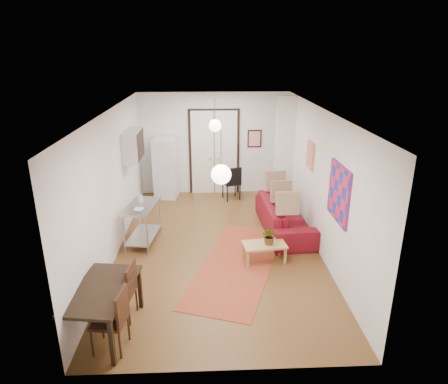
{
  "coord_description": "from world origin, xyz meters",
  "views": [
    {
      "loc": [
        -0.2,
        -7.66,
        4.01
      ],
      "look_at": [
        0.13,
        0.0,
        1.25
      ],
      "focal_mm": 32.0,
      "sensor_mm": 36.0,
      "label": 1
    }
  ],
  "objects_px": {
    "coffee_table": "(264,246)",
    "kitchen_counter": "(142,219)",
    "sofa": "(284,216)",
    "dining_table": "(102,293)",
    "dining_chair_far": "(110,311)",
    "black_side_chair": "(231,179)",
    "dining_chair_near": "(120,284)",
    "fridge": "(166,168)"
  },
  "relations": [
    {
      "from": "fridge",
      "to": "dining_chair_near",
      "type": "bearing_deg",
      "value": -84.38
    },
    {
      "from": "sofa",
      "to": "kitchen_counter",
      "type": "bearing_deg",
      "value": 95.65
    },
    {
      "from": "sofa",
      "to": "coffee_table",
      "type": "relative_size",
      "value": 2.66
    },
    {
      "from": "sofa",
      "to": "kitchen_counter",
      "type": "xyz_separation_m",
      "value": [
        -3.18,
        -0.49,
        0.2
      ]
    },
    {
      "from": "coffee_table",
      "to": "dining_chair_near",
      "type": "distance_m",
      "value": 2.96
    },
    {
      "from": "fridge",
      "to": "kitchen_counter",
      "type": "bearing_deg",
      "value": -86.92
    },
    {
      "from": "kitchen_counter",
      "to": "dining_chair_far",
      "type": "height_order",
      "value": "dining_chair_far"
    },
    {
      "from": "dining_table",
      "to": "dining_chair_far",
      "type": "distance_m",
      "value": 0.33
    },
    {
      "from": "fridge",
      "to": "dining_chair_near",
      "type": "height_order",
      "value": "fridge"
    },
    {
      "from": "kitchen_counter",
      "to": "fridge",
      "type": "xyz_separation_m",
      "value": [
        0.25,
        2.86,
        0.3
      ]
    },
    {
      "from": "sofa",
      "to": "dining_chair_far",
      "type": "bearing_deg",
      "value": 136.32
    },
    {
      "from": "kitchen_counter",
      "to": "dining_chair_near",
      "type": "height_order",
      "value": "dining_chair_near"
    },
    {
      "from": "coffee_table",
      "to": "black_side_chair",
      "type": "xyz_separation_m",
      "value": [
        -0.44,
        3.63,
        0.23
      ]
    },
    {
      "from": "sofa",
      "to": "dining_chair_far",
      "type": "relative_size",
      "value": 2.54
    },
    {
      "from": "sofa",
      "to": "coffee_table",
      "type": "xyz_separation_m",
      "value": [
        -0.66,
        -1.41,
        -0.02
      ]
    },
    {
      "from": "coffee_table",
      "to": "kitchen_counter",
      "type": "height_order",
      "value": "kitchen_counter"
    },
    {
      "from": "coffee_table",
      "to": "kitchen_counter",
      "type": "bearing_deg",
      "value": 159.89
    },
    {
      "from": "coffee_table",
      "to": "dining_table",
      "type": "height_order",
      "value": "dining_table"
    },
    {
      "from": "fridge",
      "to": "dining_table",
      "type": "bearing_deg",
      "value": -85.72
    },
    {
      "from": "black_side_chair",
      "to": "coffee_table",
      "type": "bearing_deg",
      "value": 80.09
    },
    {
      "from": "dining_chair_near",
      "to": "sofa",
      "type": "bearing_deg",
      "value": 141.31
    },
    {
      "from": "kitchen_counter",
      "to": "dining_chair_near",
      "type": "distance_m",
      "value": 2.5
    },
    {
      "from": "kitchen_counter",
      "to": "dining_chair_far",
      "type": "relative_size",
      "value": 1.27
    },
    {
      "from": "sofa",
      "to": "black_side_chair",
      "type": "xyz_separation_m",
      "value": [
        -1.1,
        2.22,
        0.21
      ]
    },
    {
      "from": "kitchen_counter",
      "to": "black_side_chair",
      "type": "distance_m",
      "value": 3.42
    },
    {
      "from": "sofa",
      "to": "fridge",
      "type": "distance_m",
      "value": 3.81
    },
    {
      "from": "kitchen_counter",
      "to": "fridge",
      "type": "bearing_deg",
      "value": 93.08
    },
    {
      "from": "dining_chair_near",
      "to": "dining_chair_far",
      "type": "xyz_separation_m",
      "value": [
        0.0,
        -0.7,
        0.0
      ]
    },
    {
      "from": "kitchen_counter",
      "to": "fridge",
      "type": "distance_m",
      "value": 2.89
    },
    {
      "from": "sofa",
      "to": "dining_table",
      "type": "xyz_separation_m",
      "value": [
        -3.31,
        -3.43,
        0.33
      ]
    },
    {
      "from": "dining_chair_far",
      "to": "black_side_chair",
      "type": "distance_m",
      "value": 6.26
    },
    {
      "from": "kitchen_counter",
      "to": "black_side_chair",
      "type": "xyz_separation_m",
      "value": [
        2.08,
        2.71,
        0.01
      ]
    },
    {
      "from": "sofa",
      "to": "dining_chair_far",
      "type": "xyz_separation_m",
      "value": [
        -3.16,
        -3.69,
        0.2
      ]
    },
    {
      "from": "sofa",
      "to": "dining_chair_near",
      "type": "height_order",
      "value": "dining_chair_near"
    },
    {
      "from": "dining_table",
      "to": "black_side_chair",
      "type": "relative_size",
      "value": 1.54
    },
    {
      "from": "black_side_chair",
      "to": "dining_table",
      "type": "bearing_deg",
      "value": 51.82
    },
    {
      "from": "coffee_table",
      "to": "kitchen_counter",
      "type": "distance_m",
      "value": 2.69
    },
    {
      "from": "kitchen_counter",
      "to": "black_side_chair",
      "type": "bearing_deg",
      "value": 60.48
    },
    {
      "from": "dining_table",
      "to": "sofa",
      "type": "bearing_deg",
      "value": 46.03
    },
    {
      "from": "dining_chair_near",
      "to": "dining_table",
      "type": "bearing_deg",
      "value": -11.39
    },
    {
      "from": "sofa",
      "to": "kitchen_counter",
      "type": "height_order",
      "value": "kitchen_counter"
    },
    {
      "from": "coffee_table",
      "to": "dining_chair_far",
      "type": "distance_m",
      "value": 3.39
    }
  ]
}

